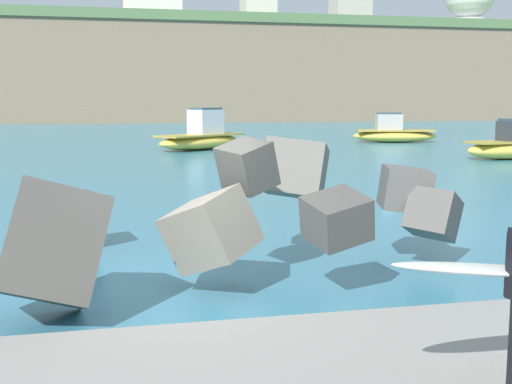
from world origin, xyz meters
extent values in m
plane|color=teal|center=(0.00, 0.00, 0.00)|extent=(400.00, 400.00, 0.00)
cube|color=#605B56|center=(4.29, 0.70, 0.90)|extent=(1.25, 1.20, 1.02)
cube|color=#4C4944|center=(2.16, -0.53, 1.14)|extent=(1.01, 1.02, 0.88)
cube|color=#4C4944|center=(1.10, 0.54, 1.80)|extent=(1.00, 1.03, 0.87)
cube|color=#3D3A38|center=(-1.65, 3.37, 0.72)|extent=(1.16, 1.15, 0.89)
cube|color=gray|center=(0.46, 0.03, 0.94)|extent=(1.57, 1.42, 1.36)
cube|color=slate|center=(2.27, 2.02, 1.56)|extent=(1.46, 1.38, 1.23)
cube|color=#4C4944|center=(-1.63, -0.66, 0.96)|extent=(1.55, 1.63, 1.92)
cube|color=#605B56|center=(3.95, 1.08, 1.29)|extent=(1.00, 0.95, 0.80)
cylinder|color=black|center=(2.42, -4.19, 1.40)|extent=(0.09, 0.09, 0.56)
ellipsoid|color=white|center=(2.31, -4.13, 1.34)|extent=(2.12, 0.67, 0.37)
ellipsoid|color=#EAC64C|center=(17.35, 30.91, 0.41)|extent=(5.83, 3.19, 0.83)
cube|color=#AF9539|center=(17.35, 30.91, 0.79)|extent=(5.36, 2.93, 0.10)
cube|color=#B7B2A8|center=(16.94, 31.00, 1.35)|extent=(1.88, 1.54, 1.04)
cube|color=#334C5B|center=(16.94, 31.00, 1.92)|extent=(1.70, 1.38, 0.12)
ellipsoid|color=#EAC64C|center=(17.32, 18.25, 0.43)|extent=(4.34, 2.00, 0.86)
cube|color=#AF9539|center=(17.32, 18.25, 0.82)|extent=(3.99, 1.84, 0.10)
ellipsoid|color=#EAC64C|center=(3.85, 27.36, 0.43)|extent=(5.99, 5.26, 0.86)
cube|color=#AF9539|center=(3.85, 27.36, 0.82)|extent=(5.51, 4.84, 0.10)
cube|color=silver|center=(4.20, 27.63, 1.56)|extent=(2.17, 2.07, 1.38)
cube|color=#334C5B|center=(4.20, 27.63, 2.31)|extent=(1.96, 1.87, 0.12)
sphere|color=silver|center=(6.78, 8.03, 0.22)|extent=(0.44, 0.44, 0.44)
cube|color=#847056|center=(23.61, 85.90, 6.18)|extent=(105.23, 31.11, 12.35)
cube|color=#567547|center=(23.61, 85.90, 12.95)|extent=(107.33, 31.73, 1.20)
cylinder|color=silver|center=(55.13, 87.02, 14.65)|extent=(5.64, 5.64, 2.20)
cube|color=beige|center=(20.57, 87.59, 16.62)|extent=(4.67, 5.33, 6.15)
cube|color=#B2ADA3|center=(32.46, 80.31, 16.33)|extent=(5.14, 4.17, 5.55)
cube|color=beige|center=(4.71, 91.03, 16.11)|extent=(7.90, 5.05, 5.13)
cube|color=silver|center=(5.18, 88.66, 15.55)|extent=(7.61, 6.68, 4.00)
camera|label=1|loc=(-0.82, -8.89, 2.78)|focal=44.88mm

